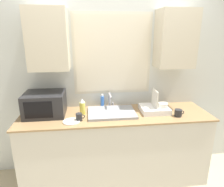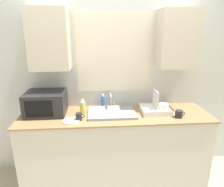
{
  "view_description": "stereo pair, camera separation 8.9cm",
  "coord_description": "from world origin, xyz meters",
  "px_view_note": "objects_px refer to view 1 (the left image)",
  "views": [
    {
      "loc": [
        -0.32,
        -1.98,
        1.92
      ],
      "look_at": [
        -0.05,
        0.29,
        1.21
      ],
      "focal_mm": 32.0,
      "sensor_mm": 36.0,
      "label": 1
    },
    {
      "loc": [
        -0.23,
        -1.99,
        1.92
      ],
      "look_at": [
        -0.05,
        0.29,
        1.21
      ],
      "focal_mm": 32.0,
      "sensor_mm": 36.0,
      "label": 2
    }
  ],
  "objects_px": {
    "dish_rack": "(155,108)",
    "mug_near_sink": "(79,117)",
    "microwave": "(45,104)",
    "spray_bottle": "(82,107)",
    "soap_bottle": "(102,102)",
    "faucet": "(110,99)"
  },
  "relations": [
    {
      "from": "microwave",
      "to": "spray_bottle",
      "type": "bearing_deg",
      "value": -5.42
    },
    {
      "from": "faucet",
      "to": "spray_bottle",
      "type": "distance_m",
      "value": 0.41
    },
    {
      "from": "spray_bottle",
      "to": "faucet",
      "type": "bearing_deg",
      "value": 26.58
    },
    {
      "from": "dish_rack",
      "to": "soap_bottle",
      "type": "xyz_separation_m",
      "value": [
        -0.66,
        0.23,
        0.03
      ]
    },
    {
      "from": "mug_near_sink",
      "to": "spray_bottle",
      "type": "bearing_deg",
      "value": 79.84
    },
    {
      "from": "soap_bottle",
      "to": "mug_near_sink",
      "type": "height_order",
      "value": "soap_bottle"
    },
    {
      "from": "dish_rack",
      "to": "spray_bottle",
      "type": "xyz_separation_m",
      "value": [
        -0.92,
        0.03,
        0.05
      ]
    },
    {
      "from": "dish_rack",
      "to": "soap_bottle",
      "type": "bearing_deg",
      "value": 160.64
    },
    {
      "from": "faucet",
      "to": "dish_rack",
      "type": "distance_m",
      "value": 0.6
    },
    {
      "from": "faucet",
      "to": "mug_near_sink",
      "type": "height_order",
      "value": "faucet"
    },
    {
      "from": "faucet",
      "to": "mug_near_sink",
      "type": "distance_m",
      "value": 0.55
    },
    {
      "from": "microwave",
      "to": "spray_bottle",
      "type": "xyz_separation_m",
      "value": [
        0.45,
        -0.04,
        -0.04
      ]
    },
    {
      "from": "dish_rack",
      "to": "mug_near_sink",
      "type": "distance_m",
      "value": 0.97
    },
    {
      "from": "faucet",
      "to": "dish_rack",
      "type": "xyz_separation_m",
      "value": [
        0.56,
        -0.21,
        -0.07
      ]
    },
    {
      "from": "dish_rack",
      "to": "spray_bottle",
      "type": "height_order",
      "value": "dish_rack"
    },
    {
      "from": "mug_near_sink",
      "to": "soap_bottle",
      "type": "bearing_deg",
      "value": 52.79
    },
    {
      "from": "microwave",
      "to": "dish_rack",
      "type": "distance_m",
      "value": 1.38
    },
    {
      "from": "spray_bottle",
      "to": "soap_bottle",
      "type": "relative_size",
      "value": 1.11
    },
    {
      "from": "microwave",
      "to": "soap_bottle",
      "type": "height_order",
      "value": "microwave"
    },
    {
      "from": "faucet",
      "to": "microwave",
      "type": "distance_m",
      "value": 0.83
    },
    {
      "from": "microwave",
      "to": "spray_bottle",
      "type": "distance_m",
      "value": 0.46
    },
    {
      "from": "spray_bottle",
      "to": "mug_near_sink",
      "type": "xyz_separation_m",
      "value": [
        -0.03,
        -0.19,
        -0.06
      ]
    }
  ]
}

